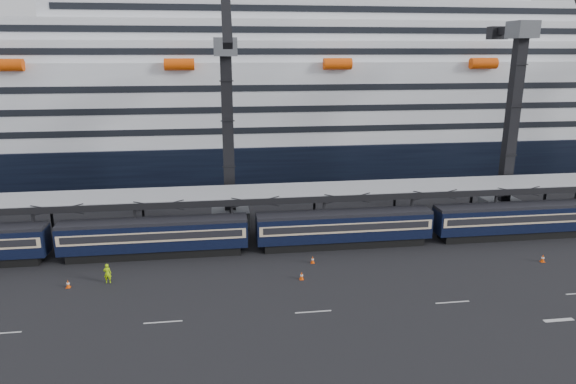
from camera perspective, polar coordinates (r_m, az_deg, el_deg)
name	(u,v)px	position (r m, az deg, el deg)	size (l,w,h in m)	color
ground	(454,281)	(50.63, 17.93, -9.36)	(260.00, 260.00, 0.00)	black
lane_markings	(572,301)	(50.73, 29.00, -10.56)	(111.00, 4.27, 0.02)	beige
train	(374,225)	(56.78, 9.55, -3.69)	(133.05, 3.00, 4.05)	black
canopy	(404,188)	(61.01, 12.74, 0.48)	(130.00, 6.25, 5.53)	#A1A4A9
cruise_ship	(334,101)	(89.77, 5.17, 10.08)	(214.09, 28.84, 34.00)	black
crane_dark_near	(228,128)	(60.33, -6.71, 7.07)	(4.50, 17.75, 35.08)	#45474C
crane_dark_mid	(515,112)	(69.35, 23.90, 8.14)	(4.50, 18.24, 39.64)	#45474C
worker	(107,273)	(50.24, -19.43, -8.52)	(0.68, 0.45, 1.87)	#ABE30B
traffic_cone_b	(68,284)	(50.80, -23.25, -9.34)	(0.38, 0.38, 0.76)	#F94D07
traffic_cone_c	(302,276)	(48.35, 1.52, -9.26)	(0.39, 0.39, 0.79)	#F94D07
traffic_cone_d	(313,260)	(51.91, 2.75, -7.51)	(0.37, 0.37, 0.75)	#F94D07
traffic_cone_e	(543,258)	(58.09, 26.46, -6.59)	(0.42, 0.42, 0.83)	#F94D07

